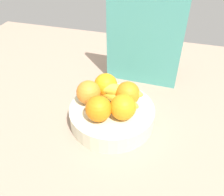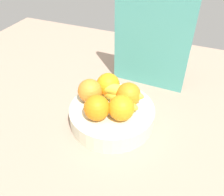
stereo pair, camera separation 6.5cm
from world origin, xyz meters
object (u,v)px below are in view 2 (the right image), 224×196
(orange_back_right, at_px, (90,91))
(cutting_board, at_px, (151,42))
(fruit_bowl, at_px, (112,115))
(banana_bunch, at_px, (118,94))
(orange_back_left, at_px, (108,85))
(orange_front_right, at_px, (121,108))
(orange_front_left, at_px, (97,108))
(orange_center, at_px, (128,95))

(orange_back_right, xyz_separation_m, cutting_board, (0.13, 0.25, 0.08))
(fruit_bowl, distance_m, banana_bunch, 0.07)
(fruit_bowl, relative_size, orange_back_left, 3.50)
(orange_front_right, relative_size, orange_back_left, 1.00)
(orange_front_right, relative_size, cutting_board, 0.22)
(cutting_board, bearing_deg, orange_front_right, -88.77)
(orange_front_left, distance_m, orange_back_right, 0.09)
(orange_back_right, bearing_deg, fruit_bowl, -5.55)
(orange_front_right, bearing_deg, orange_front_left, -158.26)
(fruit_bowl, relative_size, orange_back_right, 3.50)
(orange_front_right, bearing_deg, orange_back_right, 162.13)
(orange_front_right, height_order, cutting_board, cutting_board)
(orange_back_right, bearing_deg, cutting_board, 63.31)
(orange_center, relative_size, orange_back_left, 1.00)
(orange_center, height_order, cutting_board, cutting_board)
(orange_back_left, xyz_separation_m, orange_back_right, (-0.04, -0.05, 0.00))
(orange_center, bearing_deg, banana_bunch, -179.34)
(fruit_bowl, bearing_deg, banana_bunch, 81.21)
(orange_back_right, distance_m, cutting_board, 0.29)
(fruit_bowl, relative_size, orange_front_left, 3.50)
(orange_front_left, xyz_separation_m, orange_back_right, (-0.06, 0.07, 0.00))
(orange_back_right, height_order, cutting_board, cutting_board)
(orange_back_left, bearing_deg, orange_front_left, -82.81)
(orange_back_right, bearing_deg, orange_center, 13.18)
(orange_back_left, distance_m, orange_back_right, 0.07)
(fruit_bowl, distance_m, orange_back_right, 0.11)
(orange_center, distance_m, cutting_board, 0.24)
(banana_bunch, height_order, cutting_board, cutting_board)
(fruit_bowl, bearing_deg, orange_front_left, -112.60)
(fruit_bowl, relative_size, cutting_board, 0.76)
(orange_front_left, height_order, orange_back_right, same)
(orange_front_right, distance_m, cutting_board, 0.30)
(fruit_bowl, height_order, orange_back_left, orange_back_left)
(orange_front_right, height_order, orange_back_right, same)
(cutting_board, bearing_deg, orange_center, -89.39)
(orange_front_right, bearing_deg, cutting_board, 89.36)
(orange_front_right, bearing_deg, orange_center, 91.39)
(fruit_bowl, relative_size, banana_bunch, 1.58)
(orange_center, xyz_separation_m, orange_back_left, (-0.08, 0.03, 0.00))
(orange_center, bearing_deg, orange_back_left, 162.19)
(orange_back_left, distance_m, banana_bunch, 0.05)
(orange_front_left, height_order, cutting_board, cutting_board)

